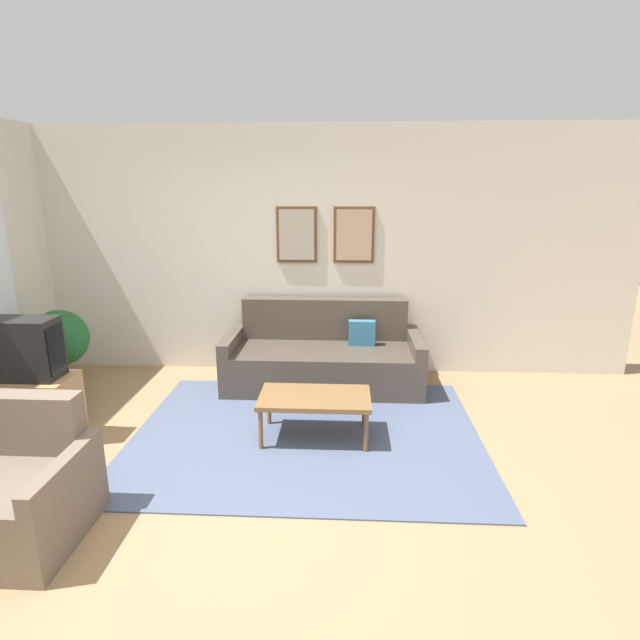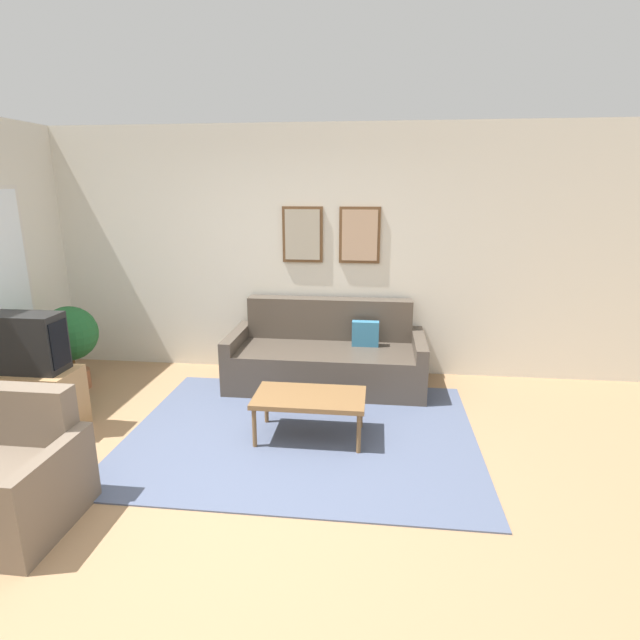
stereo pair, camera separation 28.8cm
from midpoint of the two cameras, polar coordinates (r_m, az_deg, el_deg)
ground_plane at (r=3.67m, az=-10.72°, el=-19.29°), size 16.00×16.00×0.00m
area_rug at (r=4.39m, az=-0.14°, el=-12.82°), size 2.93×2.26×0.01m
wall_back at (r=5.60m, az=-3.47°, el=7.78°), size 8.00×0.09×2.70m
couch at (r=5.32m, az=2.35°, el=-4.31°), size 2.04×0.90×0.88m
coffee_table at (r=4.18m, az=0.80°, el=-9.09°), size 0.92×0.52×0.38m
tv_stand at (r=4.89m, az=-28.27°, el=-8.20°), size 0.73×0.41×0.55m
tv at (r=4.72m, az=-29.02°, el=-2.31°), size 0.59×0.28×0.49m
armchair at (r=3.72m, az=-30.77°, el=-15.75°), size 0.87×0.76×0.81m
potted_plant_tall at (r=5.18m, az=-30.17°, el=-3.02°), size 0.61×0.61×0.98m
potted_plant_by_window at (r=5.65m, az=-25.38°, el=-1.85°), size 0.56×0.56×0.88m
potted_plant_small at (r=5.54m, az=-27.83°, el=-4.09°), size 0.39×0.39×0.65m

